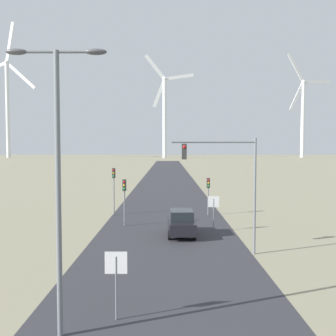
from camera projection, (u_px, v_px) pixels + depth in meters
road_surface at (169, 191)px, 56.01m from camera, size 10.00×240.00×0.01m
streetlamp at (60, 157)px, 12.63m from camera, size 3.22×0.32×9.34m
stop_sign_near at (118, 272)px, 14.06m from camera, size 0.81×0.07×2.49m
stop_sign_far at (215, 207)px, 28.80m from camera, size 0.81×0.07×2.62m
traffic_light_post_near_left at (126, 192)px, 30.87m from camera, size 0.28×0.34×3.68m
traffic_light_post_near_right at (210, 188)px, 35.77m from camera, size 0.28×0.34×3.40m
traffic_light_post_mid_left at (115, 181)px, 35.93m from camera, size 0.28×0.34×4.30m
traffic_light_mast_overhead at (229, 172)px, 22.58m from camera, size 4.88×0.34×6.76m
car_approaching at (183, 223)px, 27.52m from camera, size 1.93×4.15×1.83m
wind_turbine_far_left at (9, 100)px, 227.42m from camera, size 39.42×8.25×77.69m
wind_turbine_left at (166, 110)px, 220.49m from camera, size 27.70×4.54×57.71m
wind_turbine_center at (305, 111)px, 232.83m from camera, size 28.63×9.28×60.84m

